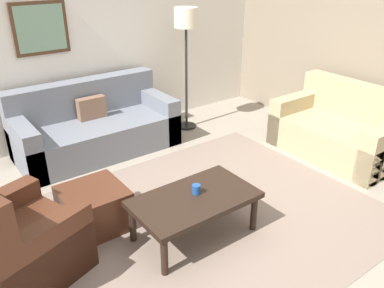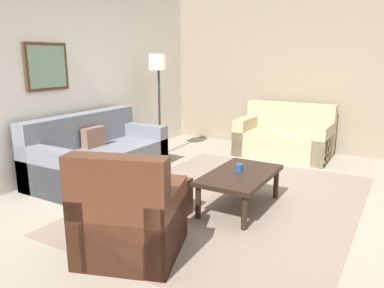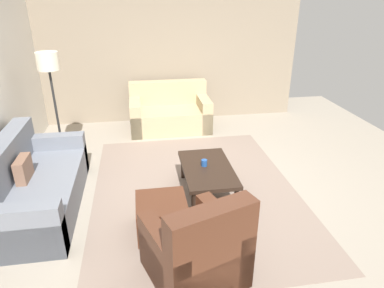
{
  "view_description": "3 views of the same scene",
  "coord_description": "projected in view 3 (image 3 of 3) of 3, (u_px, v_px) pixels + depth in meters",
  "views": [
    {
      "loc": [
        -1.86,
        -2.49,
        2.32
      ],
      "look_at": [
        0.06,
        0.11,
        0.78
      ],
      "focal_mm": 36.99,
      "sensor_mm": 36.0,
      "label": 1
    },
    {
      "loc": [
        -3.76,
        -1.67,
        1.67
      ],
      "look_at": [
        -0.28,
        0.37,
        0.72
      ],
      "focal_mm": 34.71,
      "sensor_mm": 36.0,
      "label": 2
    },
    {
      "loc": [
        -3.95,
        0.68,
        2.53
      ],
      "look_at": [
        0.01,
        0.05,
        0.71
      ],
      "focal_mm": 31.96,
      "sensor_mm": 36.0,
      "label": 3
    }
  ],
  "objects": [
    {
      "name": "stone_feature_panel",
      "position": [
        170.0,
        51.0,
        6.81
      ],
      "size": [
        0.12,
        5.2,
        2.8
      ],
      "primitive_type": "cube",
      "color": "gray",
      "rests_on": "ground_plane"
    },
    {
      "name": "armchair_leather",
      "position": [
        198.0,
        254.0,
        3.14
      ],
      "size": [
        1.02,
        1.02,
        0.95
      ],
      "color": "#4C2819",
      "rests_on": "ground_plane"
    },
    {
      "name": "area_rug",
      "position": [
        195.0,
        191.0,
        4.69
      ],
      "size": [
        3.56,
        2.73,
        0.01
      ],
      "primitive_type": "cube",
      "color": "gray",
      "rests_on": "ground_plane"
    },
    {
      "name": "couch_main",
      "position": [
        30.0,
        188.0,
        4.2
      ],
      "size": [
        2.0,
        0.93,
        0.88
      ],
      "color": "slate",
      "rests_on": "ground_plane"
    },
    {
      "name": "ottoman",
      "position": [
        162.0,
        216.0,
        3.84
      ],
      "size": [
        0.56,
        0.56,
        0.4
      ],
      "primitive_type": "cube",
      "color": "#4C2819",
      "rests_on": "ground_plane"
    },
    {
      "name": "ground_plane",
      "position": [
        195.0,
        191.0,
        4.69
      ],
      "size": [
        8.0,
        8.0,
        0.0
      ],
      "primitive_type": "plane",
      "color": "gray"
    },
    {
      "name": "coffee_table",
      "position": [
        207.0,
        171.0,
        4.48
      ],
      "size": [
        1.1,
        0.64,
        0.41
      ],
      "color": "black",
      "rests_on": "ground_plane"
    },
    {
      "name": "cup",
      "position": [
        204.0,
        163.0,
        4.47
      ],
      "size": [
        0.08,
        0.08,
        0.09
      ],
      "primitive_type": "cylinder",
      "color": "#1E478C",
      "rests_on": "coffee_table"
    },
    {
      "name": "lamp_standing",
      "position": [
        50.0,
        73.0,
        5.02
      ],
      "size": [
        0.32,
        0.32,
        1.71
      ],
      "color": "black",
      "rests_on": "ground_plane"
    },
    {
      "name": "couch_loveseat",
      "position": [
        170.0,
        113.0,
        6.75
      ],
      "size": [
        0.91,
        1.52,
        0.88
      ],
      "color": "tan",
      "rests_on": "ground_plane"
    }
  ]
}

